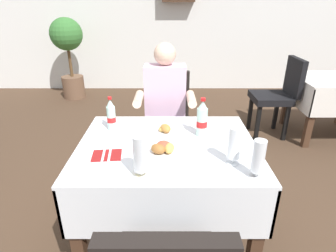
{
  "coord_description": "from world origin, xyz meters",
  "views": [
    {
      "loc": [
        0.02,
        -1.41,
        1.57
      ],
      "look_at": [
        0.01,
        0.26,
        0.81
      ],
      "focal_mm": 29.66,
      "sensor_mm": 36.0,
      "label": 1
    }
  ],
  "objects_px": {
    "cola_bottle_secondary": "(203,120)",
    "chair_far_diner_seat": "(168,118)",
    "plate_near_camera": "(163,150)",
    "plate_far_diner": "(165,130)",
    "background_chair_left": "(280,93)",
    "napkin_cutlery_set": "(108,155)",
    "background_dining_table": "(334,93)",
    "beer_glass_middle": "(235,145)",
    "cola_bottle_primary": "(112,115)",
    "seated_diner_far": "(166,107)",
    "potted_plant_corner": "(69,49)",
    "main_dining_table": "(168,166)",
    "beer_glass_left": "(259,158)",
    "beer_glass_right": "(141,155)"
  },
  "relations": [
    {
      "from": "plate_far_diner",
      "to": "background_chair_left",
      "type": "xyz_separation_m",
      "value": [
        1.37,
        1.5,
        -0.2
      ]
    },
    {
      "from": "main_dining_table",
      "to": "potted_plant_corner",
      "type": "height_order",
      "value": "potted_plant_corner"
    },
    {
      "from": "beer_glass_middle",
      "to": "cola_bottle_secondary",
      "type": "bearing_deg",
      "value": 111.19
    },
    {
      "from": "plate_far_diner",
      "to": "potted_plant_corner",
      "type": "height_order",
      "value": "potted_plant_corner"
    },
    {
      "from": "beer_glass_right",
      "to": "potted_plant_corner",
      "type": "bearing_deg",
      "value": 113.41
    },
    {
      "from": "main_dining_table",
      "to": "background_dining_table",
      "type": "height_order",
      "value": "same"
    },
    {
      "from": "chair_far_diner_seat",
      "to": "napkin_cutlery_set",
      "type": "height_order",
      "value": "chair_far_diner_seat"
    },
    {
      "from": "beer_glass_middle",
      "to": "cola_bottle_secondary",
      "type": "xyz_separation_m",
      "value": [
        -0.14,
        0.36,
        -0.0
      ]
    },
    {
      "from": "napkin_cutlery_set",
      "to": "background_dining_table",
      "type": "relative_size",
      "value": 0.22
    },
    {
      "from": "cola_bottle_primary",
      "to": "background_dining_table",
      "type": "distance_m",
      "value": 2.82
    },
    {
      "from": "cola_bottle_primary",
      "to": "background_chair_left",
      "type": "relative_size",
      "value": 0.25
    },
    {
      "from": "beer_glass_left",
      "to": "cola_bottle_primary",
      "type": "height_order",
      "value": "cola_bottle_primary"
    },
    {
      "from": "seated_diner_far",
      "to": "potted_plant_corner",
      "type": "relative_size",
      "value": 0.94
    },
    {
      "from": "main_dining_table",
      "to": "beer_glass_left",
      "type": "distance_m",
      "value": 0.65
    },
    {
      "from": "beer_glass_left",
      "to": "napkin_cutlery_set",
      "type": "distance_m",
      "value": 0.85
    },
    {
      "from": "cola_bottle_secondary",
      "to": "background_chair_left",
      "type": "xyz_separation_m",
      "value": [
        1.12,
        1.54,
        -0.3
      ]
    },
    {
      "from": "cola_bottle_primary",
      "to": "potted_plant_corner",
      "type": "bearing_deg",
      "value": 113.29
    },
    {
      "from": "cola_bottle_secondary",
      "to": "potted_plant_corner",
      "type": "distance_m",
      "value": 3.59
    },
    {
      "from": "cola_bottle_secondary",
      "to": "napkin_cutlery_set",
      "type": "height_order",
      "value": "cola_bottle_secondary"
    },
    {
      "from": "plate_near_camera",
      "to": "cola_bottle_primary",
      "type": "distance_m",
      "value": 0.51
    },
    {
      "from": "main_dining_table",
      "to": "seated_diner_far",
      "type": "bearing_deg",
      "value": 91.57
    },
    {
      "from": "beer_glass_middle",
      "to": "background_chair_left",
      "type": "bearing_deg",
      "value": 62.58
    },
    {
      "from": "cola_bottle_secondary",
      "to": "plate_near_camera",
      "type": "bearing_deg",
      "value": -135.34
    },
    {
      "from": "beer_glass_middle",
      "to": "background_dining_table",
      "type": "xyz_separation_m",
      "value": [
        1.64,
        1.89,
        -0.31
      ]
    },
    {
      "from": "plate_far_diner",
      "to": "beer_glass_middle",
      "type": "bearing_deg",
      "value": -45.3
    },
    {
      "from": "background_dining_table",
      "to": "chair_far_diner_seat",
      "type": "bearing_deg",
      "value": -158.07
    },
    {
      "from": "beer_glass_middle",
      "to": "cola_bottle_primary",
      "type": "relative_size",
      "value": 0.91
    },
    {
      "from": "plate_far_diner",
      "to": "beer_glass_middle",
      "type": "height_order",
      "value": "beer_glass_middle"
    },
    {
      "from": "beer_glass_left",
      "to": "beer_glass_right",
      "type": "distance_m",
      "value": 0.6
    },
    {
      "from": "cola_bottle_secondary",
      "to": "seated_diner_far",
      "type": "bearing_deg",
      "value": 112.16
    },
    {
      "from": "chair_far_diner_seat",
      "to": "seated_diner_far",
      "type": "distance_m",
      "value": 0.19
    },
    {
      "from": "background_dining_table",
      "to": "cola_bottle_secondary",
      "type": "bearing_deg",
      "value": -139.12
    },
    {
      "from": "cola_bottle_primary",
      "to": "cola_bottle_secondary",
      "type": "height_order",
      "value": "cola_bottle_secondary"
    },
    {
      "from": "plate_near_camera",
      "to": "background_chair_left",
      "type": "bearing_deg",
      "value": 52.45
    },
    {
      "from": "beer_glass_middle",
      "to": "potted_plant_corner",
      "type": "relative_size",
      "value": 0.16
    },
    {
      "from": "plate_near_camera",
      "to": "potted_plant_corner",
      "type": "bearing_deg",
      "value": 116.34
    },
    {
      "from": "seated_diner_far",
      "to": "main_dining_table",
      "type": "bearing_deg",
      "value": -88.43
    },
    {
      "from": "cola_bottle_primary",
      "to": "seated_diner_far",
      "type": "bearing_deg",
      "value": 54.53
    },
    {
      "from": "main_dining_table",
      "to": "plate_near_camera",
      "type": "distance_m",
      "value": 0.24
    },
    {
      "from": "plate_far_diner",
      "to": "background_chair_left",
      "type": "relative_size",
      "value": 0.24
    },
    {
      "from": "cola_bottle_secondary",
      "to": "background_dining_table",
      "type": "height_order",
      "value": "cola_bottle_secondary"
    },
    {
      "from": "plate_far_diner",
      "to": "beer_glass_left",
      "type": "bearing_deg",
      "value": -47.73
    },
    {
      "from": "cola_bottle_secondary",
      "to": "chair_far_diner_seat",
      "type": "bearing_deg",
      "value": 107.67
    },
    {
      "from": "beer_glass_left",
      "to": "beer_glass_middle",
      "type": "xyz_separation_m",
      "value": [
        -0.09,
        0.14,
        0.0
      ]
    },
    {
      "from": "plate_far_diner",
      "to": "cola_bottle_primary",
      "type": "distance_m",
      "value": 0.39
    },
    {
      "from": "chair_far_diner_seat",
      "to": "cola_bottle_primary",
      "type": "distance_m",
      "value": 0.8
    },
    {
      "from": "main_dining_table",
      "to": "beer_glass_middle",
      "type": "distance_m",
      "value": 0.52
    },
    {
      "from": "seated_diner_far",
      "to": "beer_glass_right",
      "type": "distance_m",
      "value": 1.12
    },
    {
      "from": "plate_near_camera",
      "to": "cola_bottle_secondary",
      "type": "relative_size",
      "value": 0.84
    },
    {
      "from": "main_dining_table",
      "to": "background_chair_left",
      "type": "xyz_separation_m",
      "value": [
        1.35,
        1.66,
        -0.01
      ]
    }
  ]
}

